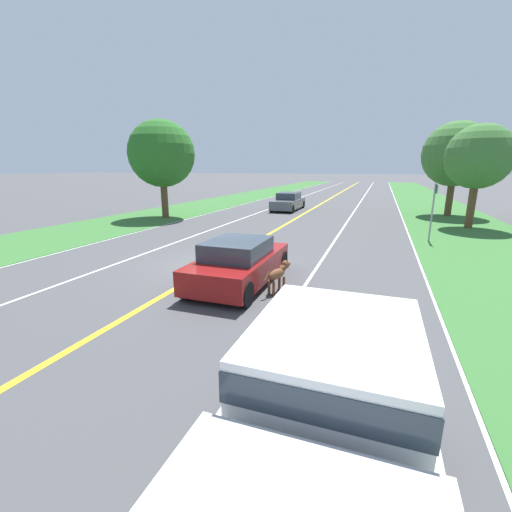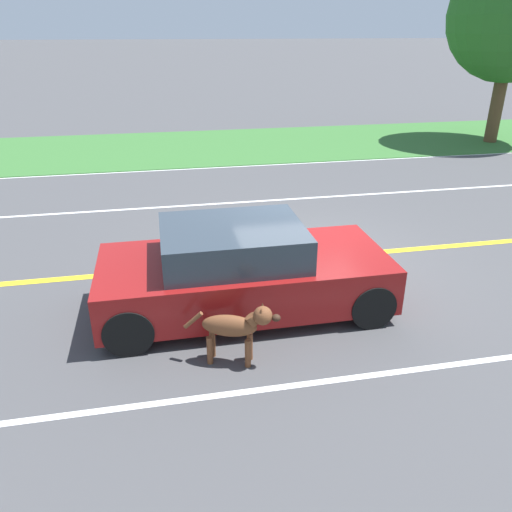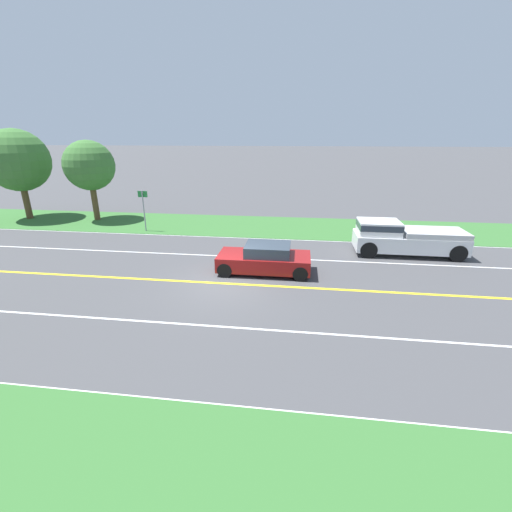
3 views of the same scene
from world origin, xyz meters
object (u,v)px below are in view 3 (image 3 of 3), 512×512
at_px(pickup_truck, 404,237).
at_px(roadside_tree_right_far, 17,161).
at_px(dog, 273,252).
at_px(street_sign, 144,206).
at_px(ego_car, 265,259).
at_px(roadside_tree_right_near, 89,166).

bearing_deg(pickup_truck, roadside_tree_right_far, 79.12).
distance_m(dog, roadside_tree_right_far, 21.08).
relative_size(dog, pickup_truck, 0.21).
distance_m(pickup_truck, street_sign, 15.99).
bearing_deg(street_sign, ego_car, -125.57).
relative_size(pickup_truck, roadside_tree_right_near, 0.97).
bearing_deg(pickup_truck, dog, 107.84).
distance_m(dog, roadside_tree_right_near, 16.26).
height_order(dog, roadside_tree_right_near, roadside_tree_right_near).
bearing_deg(roadside_tree_right_far, roadside_tree_right_near, -87.28).
distance_m(ego_car, pickup_truck, 7.92).
xyz_separation_m(roadside_tree_right_near, street_sign, (-2.63, -5.07, -2.28)).
xyz_separation_m(roadside_tree_right_near, roadside_tree_right_far, (-0.26, 5.42, 0.34)).
bearing_deg(roadside_tree_right_far, pickup_truck, -100.88).
bearing_deg(roadside_tree_right_far, dog, -110.41).
relative_size(ego_car, dog, 3.55).
height_order(roadside_tree_right_far, street_sign, roadside_tree_right_far).
distance_m(dog, street_sign, 10.25).
height_order(pickup_truck, roadside_tree_right_far, roadside_tree_right_far).
xyz_separation_m(ego_car, roadside_tree_right_far, (8.56, 19.15, 3.68)).
xyz_separation_m(dog, pickup_truck, (2.19, -6.80, 0.39)).
relative_size(pickup_truck, roadside_tree_right_far, 0.85).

